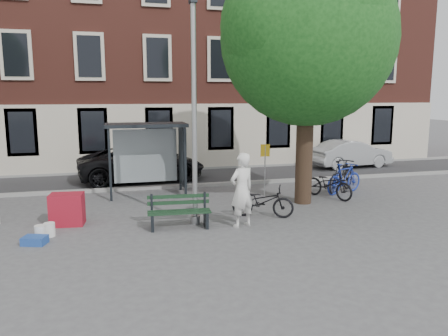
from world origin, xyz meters
TOP-DOWN VIEW (x-y plane):
  - ground at (0.00, 0.00)m, footprint 90.00×90.00m
  - road at (0.00, 7.00)m, footprint 40.00×4.00m
  - curb_near at (0.00, 5.00)m, footprint 40.00×0.25m
  - curb_far at (0.00, 9.00)m, footprint 40.00×0.25m
  - building_row at (0.00, 13.00)m, footprint 30.00×8.00m
  - lamppost at (0.00, 0.00)m, footprint 0.28×0.35m
  - tree_right at (4.01, 1.38)m, footprint 5.76×5.60m
  - bus_shelter at (-0.61, 4.11)m, footprint 2.85×1.45m
  - painter at (1.20, -0.58)m, footprint 0.88×0.74m
  - bench at (-0.50, -0.24)m, footprint 1.75×0.69m
  - bike_a at (2.08, 0.18)m, footprint 1.95×1.35m
  - bike_b at (6.09, 2.45)m, footprint 1.96×1.22m
  - bike_c at (5.18, 1.91)m, footprint 1.46×2.04m
  - bike_d at (6.09, 2.67)m, footprint 1.99×1.72m
  - car_dark at (-0.99, 6.85)m, footprint 5.51×2.94m
  - car_silver at (9.48, 7.74)m, footprint 4.34×1.96m
  - red_stand at (-3.50, 0.80)m, footprint 0.96×0.70m
  - blue_crate at (-4.14, -0.71)m, footprint 0.65×0.55m
  - bucket_a at (-3.86, -0.16)m, footprint 0.32×0.32m
  - bucket_c at (-4.06, -0.33)m, footprint 0.31×0.31m
  - notice_sign at (3.00, 2.55)m, footprint 0.33×0.06m

SIDE VIEW (x-z plane):
  - ground at x=0.00m, z-range 0.00..0.00m
  - road at x=0.00m, z-range 0.00..0.01m
  - curb_near at x=0.00m, z-range 0.00..0.12m
  - curb_far at x=0.00m, z-range 0.00..0.12m
  - blue_crate at x=-4.14m, z-range 0.00..0.20m
  - bucket_a at x=-3.86m, z-range 0.00..0.36m
  - bucket_c at x=-4.06m, z-range 0.00..0.36m
  - bench at x=-0.50m, z-range -0.04..0.85m
  - red_stand at x=-3.50m, z-range 0.00..0.90m
  - bike_a at x=2.08m, z-range 0.00..0.97m
  - bike_c at x=5.18m, z-range 0.00..1.02m
  - bike_b at x=6.09m, z-range 0.00..1.14m
  - bike_d at x=6.09m, z-range 0.00..1.24m
  - car_silver at x=9.48m, z-range 0.00..1.38m
  - car_dark at x=-0.99m, z-range 0.00..1.47m
  - painter at x=1.20m, z-range 0.00..2.07m
  - notice_sign at x=3.00m, z-range 0.43..2.34m
  - bus_shelter at x=-0.61m, z-range 0.61..3.23m
  - lamppost at x=0.00m, z-range -0.27..5.84m
  - tree_right at x=4.01m, z-range 1.52..9.72m
  - building_row at x=0.00m, z-range 0.00..14.00m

